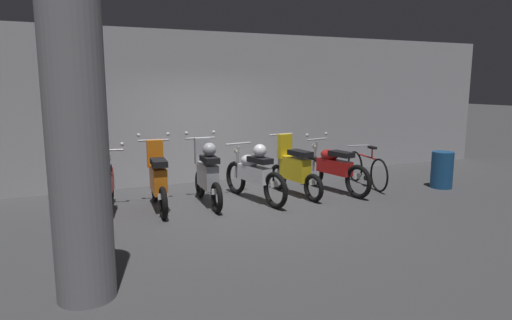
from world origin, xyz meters
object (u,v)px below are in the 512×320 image
motorbike_slot_0 (105,184)px  motorbike_slot_1 (158,179)px  motorbike_slot_2 (207,173)px  bicycle (366,169)px  motorbike_slot_4 (294,169)px  support_pillar (77,138)px  motorbike_slot_3 (254,173)px  motorbike_slot_5 (333,168)px  trash_bin (442,170)px

motorbike_slot_0 → motorbike_slot_1: size_ratio=1.15×
motorbike_slot_2 → bicycle: 3.54m
motorbike_slot_4 → support_pillar: bearing=-143.2°
motorbike_slot_4 → motorbike_slot_3: bearing=-174.9°
support_pillar → bicycle: bearing=27.8°
support_pillar → motorbike_slot_5: bearing=31.0°
motorbike_slot_5 → support_pillar: 5.73m
motorbike_slot_3 → support_pillar: bearing=-136.9°
motorbike_slot_0 → motorbike_slot_1: 0.88m
motorbike_slot_1 → support_pillar: support_pillar is taller
motorbike_slot_1 → bicycle: motorbike_slot_1 is taller
motorbike_slot_2 → motorbike_slot_5: bearing=-1.4°
motorbike_slot_3 → support_pillar: support_pillar is taller
motorbike_slot_3 → bicycle: (2.66, 0.15, -0.16)m
motorbike_slot_0 → motorbike_slot_4: bearing=0.0°
motorbike_slot_1 → motorbike_slot_4: motorbike_slot_1 is taller
motorbike_slot_2 → bicycle: motorbike_slot_2 is taller
support_pillar → motorbike_slot_3: bearing=43.1°
bicycle → trash_bin: size_ratio=2.25×
motorbike_slot_0 → support_pillar: (-0.44, -2.94, 1.11)m
motorbike_slot_4 → motorbike_slot_5: 0.88m
motorbike_slot_0 → motorbike_slot_3: bearing=-1.6°
motorbike_slot_0 → motorbike_slot_5: size_ratio=1.00×
motorbike_slot_3 → trash_bin: motorbike_slot_3 is taller
motorbike_slot_0 → motorbike_slot_3: size_ratio=1.00×
bicycle → trash_bin: bicycle is taller
bicycle → trash_bin: 1.55m
motorbike_slot_4 → bicycle: motorbike_slot_4 is taller
bicycle → motorbike_slot_3: bearing=-176.7°
motorbike_slot_0 → trash_bin: size_ratio=2.53×
motorbike_slot_2 → motorbike_slot_1: bearing=178.0°
trash_bin → motorbike_slot_2: bearing=172.1°
motorbike_slot_0 → motorbike_slot_2: (1.75, 0.02, 0.04)m
motorbike_slot_3 → motorbike_slot_2: bearing=173.9°
motorbike_slot_2 → trash_bin: 4.95m
motorbike_slot_0 → motorbike_slot_1: motorbike_slot_1 is taller
trash_bin → motorbike_slot_0: bearing=174.3°
trash_bin → motorbike_slot_5: bearing=164.9°
motorbike_slot_4 → support_pillar: support_pillar is taller
motorbike_slot_5 → trash_bin: (2.28, -0.61, -0.11)m
motorbike_slot_1 → motorbike_slot_4: bearing=-1.0°
motorbike_slot_2 → motorbike_slot_5: motorbike_slot_2 is taller
bicycle → motorbike_slot_0: bearing=-179.2°
motorbike_slot_3 → bicycle: 2.67m
motorbike_slot_0 → motorbike_slot_1: (0.88, 0.05, -0.00)m
bicycle → support_pillar: (-5.72, -3.02, 1.27)m
motorbike_slot_4 → motorbike_slot_0: bearing=-180.0°
motorbike_slot_4 → motorbike_slot_2: bearing=179.5°
motorbike_slot_3 → motorbike_slot_5: size_ratio=1.00×
bicycle → motorbike_slot_4: bearing=-177.6°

